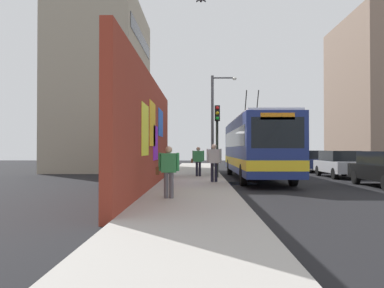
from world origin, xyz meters
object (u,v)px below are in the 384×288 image
(parked_car_navy, at_px, (310,160))
(pedestrian_at_curb, at_px, (214,159))
(parked_car_silver, at_px, (339,163))
(pedestrian_midblock, at_px, (198,159))
(city_bus, at_px, (256,146))
(traffic_light, at_px, (217,128))
(street_lamp, at_px, (215,117))
(pedestrian_near_wall, at_px, (168,168))

(parked_car_navy, relative_size, pedestrian_at_curb, 2.61)
(parked_car_silver, xyz_separation_m, pedestrian_midblock, (-1.30, 8.38, 0.28))
(parked_car_navy, xyz_separation_m, pedestrian_midblock, (-7.48, 8.38, 0.28))
(city_bus, xyz_separation_m, traffic_light, (-0.53, 2.15, 0.93))
(pedestrian_at_curb, relative_size, street_lamp, 0.28)
(parked_car_silver, relative_size, pedestrian_at_curb, 2.54)
(street_lamp, bearing_deg, parked_car_silver, -107.48)
(pedestrian_at_curb, bearing_deg, pedestrian_midblock, 11.15)
(city_bus, relative_size, traffic_light, 3.12)
(parked_car_silver, bearing_deg, street_lamp, 72.52)
(city_bus, relative_size, pedestrian_at_curb, 6.93)
(parked_car_silver, bearing_deg, city_bus, 107.96)
(parked_car_silver, relative_size, parked_car_navy, 0.97)
(pedestrian_near_wall, relative_size, pedestrian_at_curb, 0.91)
(city_bus, bearing_deg, pedestrian_midblock, 83.14)
(pedestrian_midblock, relative_size, traffic_light, 0.42)
(pedestrian_midblock, distance_m, traffic_light, 2.17)
(city_bus, xyz_separation_m, parked_car_silver, (1.69, -5.20, -1.03))
(city_bus, distance_m, pedestrian_near_wall, 10.46)
(parked_car_navy, relative_size, traffic_light, 1.17)
(street_lamp, bearing_deg, pedestrian_at_curb, 177.13)
(pedestrian_near_wall, xyz_separation_m, street_lamp, (13.57, -2.03, 2.73))
(city_bus, distance_m, street_lamp, 4.88)
(city_bus, height_order, pedestrian_at_curb, city_bus)
(parked_car_silver, xyz_separation_m, traffic_light, (-2.22, 7.35, 1.96))
(pedestrian_midblock, xyz_separation_m, pedestrian_near_wall, (-9.98, 0.90, -0.03))
(parked_car_silver, bearing_deg, pedestrian_midblock, 98.83)
(pedestrian_midblock, xyz_separation_m, pedestrian_at_curb, (-3.81, -0.75, 0.08))
(city_bus, xyz_separation_m, parked_car_navy, (7.87, -5.20, -1.03))
(pedestrian_at_curb, bearing_deg, city_bus, -35.36)
(pedestrian_midblock, xyz_separation_m, street_lamp, (3.59, -1.12, 2.70))
(parked_car_navy, bearing_deg, pedestrian_near_wall, 152.00)
(city_bus, distance_m, traffic_light, 2.40)
(parked_car_navy, distance_m, traffic_light, 11.33)
(parked_car_navy, height_order, traffic_light, traffic_light)
(parked_car_navy, distance_m, pedestrian_at_curb, 13.64)
(parked_car_navy, bearing_deg, pedestrian_midblock, 131.76)
(pedestrian_midblock, xyz_separation_m, traffic_light, (-0.91, -1.03, 1.68))
(parked_car_navy, height_order, pedestrian_near_wall, pedestrian_near_wall)
(parked_car_silver, xyz_separation_m, pedestrian_near_wall, (-11.29, 9.29, 0.25))
(parked_car_navy, distance_m, pedestrian_near_wall, 19.79)
(parked_car_silver, height_order, street_lamp, street_lamp)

